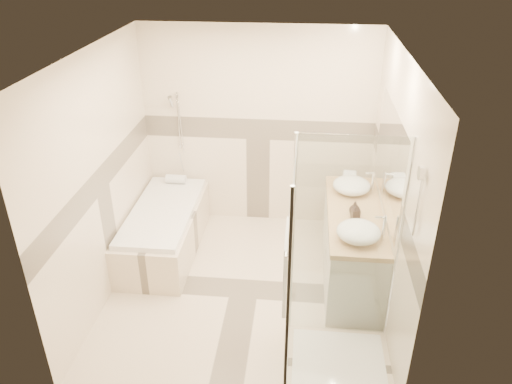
# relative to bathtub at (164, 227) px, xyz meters

# --- Properties ---
(room) EXTENTS (2.82, 3.02, 2.52)m
(room) POSITION_rel_bathtub_xyz_m (1.08, -0.64, 0.95)
(room) COLOR beige
(room) RESTS_ON ground
(bathtub) EXTENTS (0.75, 1.70, 0.56)m
(bathtub) POSITION_rel_bathtub_xyz_m (0.00, 0.00, 0.00)
(bathtub) COLOR beige
(bathtub) RESTS_ON ground
(vanity) EXTENTS (0.58, 1.62, 0.85)m
(vanity) POSITION_rel_bathtub_xyz_m (2.15, -0.35, 0.12)
(vanity) COLOR silver
(vanity) RESTS_ON ground
(shower_enclosure) EXTENTS (0.96, 0.93, 2.04)m
(shower_enclosure) POSITION_rel_bathtub_xyz_m (1.86, -1.62, 0.20)
(shower_enclosure) COLOR beige
(shower_enclosure) RESTS_ON ground
(vessel_sink_near) EXTENTS (0.41, 0.41, 0.16)m
(vessel_sink_near) POSITION_rel_bathtub_xyz_m (2.13, 0.08, 0.63)
(vessel_sink_near) COLOR white
(vessel_sink_near) RESTS_ON vanity
(vessel_sink_far) EXTENTS (0.41, 0.41, 0.16)m
(vessel_sink_far) POSITION_rel_bathtub_xyz_m (2.13, -0.87, 0.63)
(vessel_sink_far) COLOR white
(vessel_sink_far) RESTS_ON vanity
(faucet_near) EXTENTS (0.10, 0.03, 0.26)m
(faucet_near) POSITION_rel_bathtub_xyz_m (2.35, 0.08, 0.69)
(faucet_near) COLOR silver
(faucet_near) RESTS_ON vanity
(faucet_far) EXTENTS (0.11, 0.03, 0.27)m
(faucet_far) POSITION_rel_bathtub_xyz_m (2.35, -0.87, 0.70)
(faucet_far) COLOR silver
(faucet_far) RESTS_ON vanity
(amenity_bottle_a) EXTENTS (0.09, 0.10, 0.17)m
(amenity_bottle_a) POSITION_rel_bathtub_xyz_m (2.13, -0.51, 0.63)
(amenity_bottle_a) COLOR black
(amenity_bottle_a) RESTS_ON vanity
(amenity_bottle_b) EXTENTS (0.13, 0.13, 0.15)m
(amenity_bottle_b) POSITION_rel_bathtub_xyz_m (2.13, -0.41, 0.62)
(amenity_bottle_b) COLOR black
(amenity_bottle_b) RESTS_ON vanity
(folded_towels) EXTENTS (0.16, 0.25, 0.08)m
(folded_towels) POSITION_rel_bathtub_xyz_m (2.13, 0.36, 0.58)
(folded_towels) COLOR silver
(folded_towels) RESTS_ON vanity
(rolled_towel) EXTENTS (0.25, 0.11, 0.11)m
(rolled_towel) POSITION_rel_bathtub_xyz_m (0.00, 0.66, 0.31)
(rolled_towel) COLOR silver
(rolled_towel) RESTS_ON bathtub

